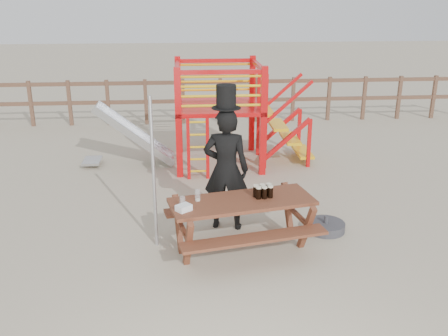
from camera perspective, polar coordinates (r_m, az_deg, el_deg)
ground at (r=7.16m, az=-0.16°, el=-8.62°), size 60.00×60.00×0.00m
back_fence at (r=13.56m, az=-2.56°, el=8.23°), size 15.09×0.09×1.20m
playground_fort at (r=10.16m, az=-1.09°, el=6.38°), size 4.71×1.84×2.10m
picnic_table at (r=6.80m, az=2.05°, el=-5.79°), size 2.15×1.69×0.74m
man_with_hat at (r=7.27m, az=0.24°, el=0.19°), size 0.74×0.57×2.16m
metal_pole at (r=6.75m, az=-8.05°, el=-0.71°), size 0.05×0.05×2.13m
parasol_base at (r=7.64m, az=11.54°, el=-6.57°), size 0.57×0.57×0.24m
paper_bag at (r=6.37m, az=-4.62°, el=-4.55°), size 0.23×0.22×0.08m
stout_pints at (r=6.76m, az=4.52°, el=-2.65°), size 0.27×0.19×0.17m
empty_glasses at (r=6.54m, az=-3.89°, el=-3.58°), size 0.27×0.28×0.15m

